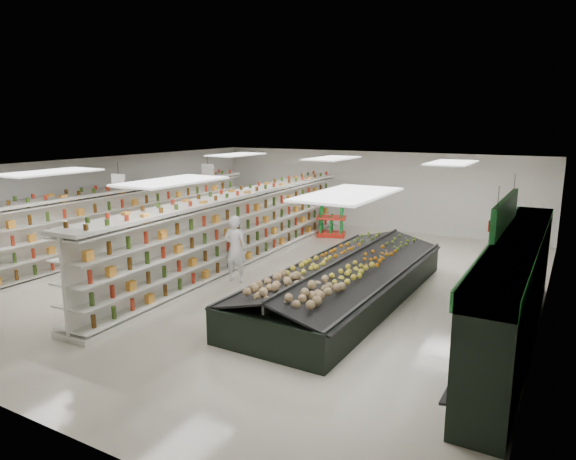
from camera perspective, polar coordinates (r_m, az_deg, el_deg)
The scene contains 15 objects.
floor at distance 14.88m, azimuth -1.80°, elevation -5.21°, with size 16.00×16.00×0.00m, color beige.
ceiling at distance 14.27m, azimuth -1.88°, elevation 7.17°, with size 14.00×16.00×0.02m, color white.
wall_back at distance 21.64m, azimuth 9.28°, elevation 4.38°, with size 14.00×0.02×3.20m, color white.
wall_left at distance 19.05m, azimuth -20.16°, elevation 2.79°, with size 0.02×16.00×3.20m, color white.
wall_right at distance 12.46m, azimuth 26.86°, elevation -2.29°, with size 0.02×16.00×3.20m, color white.
produce_wall_case at distance 11.13m, azimuth 23.84°, elevation -5.52°, with size 0.93×8.00×2.20m.
aisle_sign_near at distance 15.21m, azimuth -18.31°, elevation 5.17°, with size 0.52×0.06×0.75m.
aisle_sign_far at distance 18.12m, azimuth -8.90°, elevation 6.62°, with size 0.52×0.06×0.75m.
hortifruti_banner at distance 10.84m, azimuth 22.97°, elevation 1.78°, with size 0.12×3.20×0.95m.
gondola_left at distance 17.99m, azimuth -18.40°, elevation 0.57°, with size 1.05×12.97×2.25m.
gondola_center at distance 15.96m, azimuth -5.32°, elevation -0.20°, with size 1.55×13.15×2.27m.
produce_island at distance 12.92m, azimuth 6.43°, elevation -5.55°, with size 2.88×7.70×1.14m.
soda_endcap at distance 19.99m, azimuth 4.86°, elevation 1.21°, with size 1.28×1.06×1.40m.
shopper_main at distance 14.30m, azimuth -5.87°, elevation -2.08°, with size 0.68×0.45×1.88m, color white.
shopper_background at distance 20.28m, azimuth -5.92°, elevation 1.89°, with size 0.85×0.52×1.74m, color #957E5C.
Camera 1 is at (7.41, -12.14, 4.38)m, focal length 32.00 mm.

